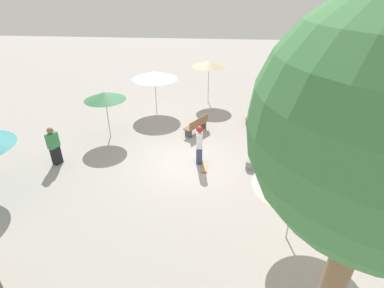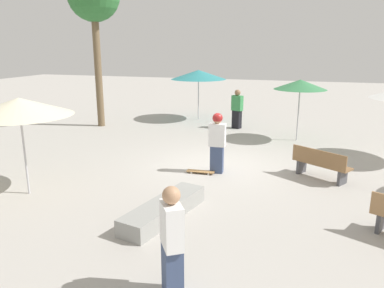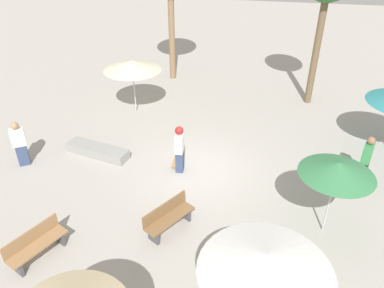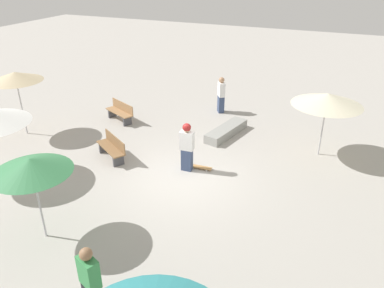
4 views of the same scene
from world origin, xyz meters
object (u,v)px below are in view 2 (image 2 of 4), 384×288
Objects in this scene: concrete_ledge at (164,210)px; shade_umbrella_cream at (19,107)px; bystander_watching at (237,109)px; bystander_far at (172,243)px; bench_near at (321,164)px; shade_umbrella_green at (300,85)px; shade_umbrella_teal at (198,75)px; skateboard at (201,171)px; skater_main at (217,141)px.

shade_umbrella_cream reaches higher than concrete_ledge.
bystander_far is (-1.27, 11.64, -0.00)m from bystander_watching.
concrete_ledge is at bearing -100.19° from bench_near.
bystander_watching reaches higher than bench_near.
shade_umbrella_green reaches higher than bystander_watching.
shade_umbrella_teal is 1.57× the size of bystander_far.
bench_near is 6.25m from bystander_far.
bystander_watching reaches higher than skateboard.
skater_main is 0.65× the size of shade_umbrella_teal.
skateboard is at bearing -138.30° from bench_near.
skateboard is at bearing -143.43° from shade_umbrella_cream.
skater_main is 6.11m from bystander_watching.
shade_umbrella_teal reaches higher than bystander_far.
bystander_watching is 1.01× the size of bystander_far.
skater_main reaches higher than concrete_ledge.
bench_near is 9.35m from shade_umbrella_teal.
bystander_watching is (-3.50, -9.04, -1.32)m from shade_umbrella_cream.
skater_main is at bearing -152.89° from skateboard.
bench_near is at bearing -37.29° from bystander_watching.
concrete_ledge is at bearing 176.09° from shade_umbrella_cream.
shade_umbrella_green is (-2.42, -7.83, 1.96)m from concrete_ledge.
bystander_far is at bearing 82.38° from shade_umbrella_green.
skateboard is 0.32× the size of concrete_ledge.
skater_main reaches higher than bystander_far.
bench_near is at bearing -154.77° from shade_umbrella_cream.
shade_umbrella_cream is (4.07, 2.95, 1.23)m from skater_main.
bystander_far reaches higher than concrete_ledge.
bystander_watching is (3.42, -5.78, 0.43)m from bench_near.
bench_near is 0.59× the size of shade_umbrella_teal.
shade_umbrella_green is 10.35m from bystander_far.
skateboard is 8.43m from shade_umbrella_teal.
shade_umbrella_teal is (2.37, -7.80, 2.14)m from skateboard.
bench_near is 4.71m from shade_umbrella_green.
skater_main is at bearing -96.54° from concrete_ledge.
bystander_watching reaches higher than concrete_ledge.
skateboard is at bearing 26.74° from skater_main.
shade_umbrella_cream is at bearing 83.03° from shade_umbrella_teal.
shade_umbrella_cream is at bearing 27.96° from bystander_far.
bystander_far is at bearing -61.64° from bystander_watching.
skateboard is 0.35× the size of shade_umbrella_green.
bystander_watching is at bearing -27.18° from bystander_far.
bystander_far is at bearing 151.37° from shade_umbrella_cream.
bystander_watching is (0.21, -9.29, 0.67)m from concrete_ledge.
shade_umbrella_green reaches higher than bench_near.
bench_near is at bearing 100.30° from shade_umbrella_green.
shade_umbrella_green is 1.37× the size of bystander_far.
shade_umbrella_green is (-2.47, -4.86, 2.09)m from skateboard.
skater_main is at bearing -26.31° from bystander_far.
shade_umbrella_cream is (1.28, 10.51, -0.02)m from shade_umbrella_teal.
shade_umbrella_teal reaches higher than bystander_watching.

